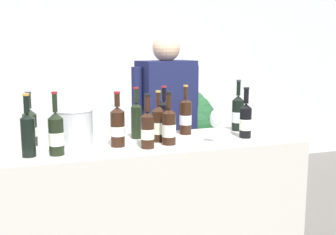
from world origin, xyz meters
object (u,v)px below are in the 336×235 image
wine_bottle_6 (169,126)px  person_server (166,142)px  wine_bottle_7 (118,126)px  ice_bucket (74,126)px  wine_bottle_8 (158,124)px  wine_glass (215,120)px  wine_bottle_2 (148,129)px  wine_bottle_9 (246,120)px  wine_bottle_0 (56,134)px  wine_bottle_5 (137,119)px  wine_bottle_1 (238,113)px  wine_bottle_11 (186,116)px  wine_bottle_10 (28,133)px  wine_bottle_4 (164,118)px  potted_shrub (191,130)px  wine_bottle_3 (30,127)px

wine_bottle_6 → person_server: (0.24, 0.75, -0.27)m
wine_bottle_7 → ice_bucket: 0.28m
wine_bottle_8 → wine_glass: (0.31, -0.16, 0.03)m
wine_bottle_2 → wine_bottle_9: 0.69m
wine_bottle_0 → wine_bottle_8: bearing=12.2°
wine_bottle_5 → wine_bottle_6: bearing=-58.9°
wine_bottle_0 → person_server: bearing=40.9°
wine_bottle_0 → wine_glass: size_ratio=1.68×
wine_bottle_1 → wine_bottle_7: size_ratio=1.09×
wine_bottle_8 → wine_bottle_11: size_ratio=0.96×
wine_bottle_6 → wine_bottle_10: (-0.81, -0.02, 0.02)m
wine_bottle_4 → wine_bottle_0: bearing=-159.7°
wine_bottle_8 → potted_shrub: 1.18m
wine_bottle_3 → wine_bottle_4: (0.84, -0.01, 0.01)m
wine_bottle_9 → wine_bottle_10: bearing=-178.3°
wine_bottle_9 → wine_bottle_11: 0.40m
wine_bottle_5 → ice_bucket: bearing=-176.0°
potted_shrub → wine_bottle_11: bearing=-114.5°
person_server → wine_bottle_6: bearing=-107.9°
wine_bottle_11 → person_server: person_server is taller
wine_bottle_11 → wine_bottle_1: bearing=-0.9°
wine_bottle_5 → ice_bucket: 0.40m
wine_bottle_5 → wine_bottle_7: 0.24m
wine_bottle_1 → wine_bottle_10: (-1.41, -0.27, 0.01)m
wine_bottle_0 → potted_shrub: size_ratio=0.29×
wine_bottle_7 → wine_bottle_10: (-0.51, -0.07, 0.01)m
wine_bottle_2 → wine_bottle_5: (0.01, 0.28, 0.01)m
wine_glass → potted_shrub: size_ratio=0.17×
wine_bottle_4 → wine_bottle_7: size_ratio=1.02×
wine_bottle_2 → ice_bucket: 0.47m
wine_bottle_1 → wine_bottle_11: size_ratio=1.07×
person_server → potted_shrub: size_ratio=1.38×
wine_bottle_9 → wine_bottle_6: bearing=-178.2°
wine_bottle_0 → wine_bottle_10: (-0.15, 0.01, 0.01)m
wine_bottle_0 → wine_bottle_7: 0.37m
wine_bottle_9 → potted_shrub: 1.09m
wine_bottle_7 → wine_glass: bearing=-11.0°
wine_bottle_5 → potted_shrub: bearing=49.4°
wine_bottle_3 → wine_bottle_5: bearing=-0.9°
wine_bottle_1 → wine_bottle_10: bearing=-169.3°
wine_bottle_7 → wine_bottle_11: bearing=21.3°
wine_bottle_5 → wine_bottle_8: bearing=-51.2°
wine_glass → ice_bucket: ice_bucket is taller
wine_bottle_10 → wine_bottle_11: 1.05m
wine_bottle_5 → wine_bottle_11: wine_bottle_11 is taller
wine_bottle_1 → wine_bottle_3: bearing=-179.9°
wine_bottle_3 → wine_bottle_7: wine_bottle_7 is taller
wine_glass → wine_bottle_11: bearing=102.8°
potted_shrub → wine_bottle_10: bearing=-141.8°
wine_bottle_5 → wine_bottle_8: size_ratio=1.04×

